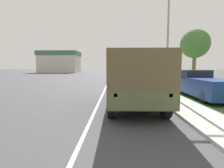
% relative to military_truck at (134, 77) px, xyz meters
% --- Properties ---
extents(ground_plane, '(180.00, 180.00, 0.00)m').
position_rel_military_truck_xyz_m(ground_plane, '(-1.91, 27.70, -1.54)').
color(ground_plane, '#424247').
extents(lane_centre_stripe, '(0.12, 120.00, 0.00)m').
position_rel_military_truck_xyz_m(lane_centre_stripe, '(-1.91, 27.70, -1.54)').
color(lane_centre_stripe, silver).
rests_on(lane_centre_stripe, ground).
extents(sidewalk_right, '(1.80, 120.00, 0.12)m').
position_rel_military_truck_xyz_m(sidewalk_right, '(2.59, 27.70, -1.48)').
color(sidewalk_right, beige).
rests_on(sidewalk_right, ground).
extents(grass_strip_right, '(7.00, 120.00, 0.02)m').
position_rel_military_truck_xyz_m(grass_strip_right, '(6.99, 27.70, -1.53)').
color(grass_strip_right, '#4C7538').
rests_on(grass_strip_right, ground).
extents(military_truck, '(2.49, 6.50, 2.71)m').
position_rel_military_truck_xyz_m(military_truck, '(0.00, 0.00, 0.00)').
color(military_truck, '#545B3D').
rests_on(military_truck, ground).
extents(car_nearest_ahead, '(1.85, 4.58, 1.45)m').
position_rel_military_truck_xyz_m(car_nearest_ahead, '(-0.36, 13.16, -0.88)').
color(car_nearest_ahead, silver).
rests_on(car_nearest_ahead, ground).
extents(car_second_ahead, '(1.72, 4.52, 1.42)m').
position_rel_military_truck_xyz_m(car_second_ahead, '(0.18, 22.81, -0.89)').
color(car_second_ahead, '#336B3D').
rests_on(car_second_ahead, ground).
extents(pickup_truck, '(1.96, 5.72, 1.81)m').
position_rel_military_truck_xyz_m(pickup_truck, '(4.88, 2.86, -0.65)').
color(pickup_truck, navy).
rests_on(pickup_truck, grass_strip_right).
extents(lamp_post, '(1.69, 0.24, 7.25)m').
position_rel_military_truck_xyz_m(lamp_post, '(2.64, 3.97, 2.88)').
color(lamp_post, gray).
rests_on(lamp_post, sidewalk_right).
extents(tree_mid_right, '(3.19, 3.19, 6.21)m').
position_rel_military_truck_xyz_m(tree_mid_right, '(7.96, 11.06, 3.04)').
color(tree_mid_right, brown).
rests_on(tree_mid_right, grass_strip_right).
extents(utility_box, '(0.55, 0.45, 0.70)m').
position_rel_military_truck_xyz_m(utility_box, '(4.29, 5.78, -1.17)').
color(utility_box, '#3D7042').
rests_on(utility_box, grass_strip_right).
extents(building_distant, '(13.18, 9.68, 7.19)m').
position_rel_military_truck_xyz_m(building_distant, '(-20.18, 51.66, 2.10)').
color(building_distant, beige).
rests_on(building_distant, ground).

